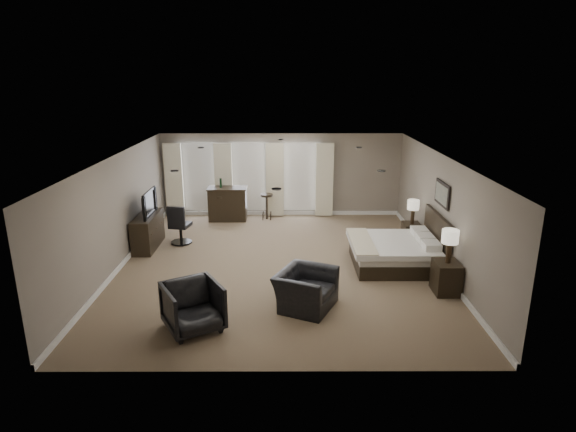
{
  "coord_description": "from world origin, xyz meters",
  "views": [
    {
      "loc": [
        0.16,
        -10.63,
        4.41
      ],
      "look_at": [
        0.2,
        0.4,
        1.1
      ],
      "focal_mm": 30.0,
      "sensor_mm": 36.0,
      "label": 1
    }
  ],
  "objects_px": {
    "bed": "(390,240)",
    "desk_chair": "(180,224)",
    "armchair_near": "(306,283)",
    "bar_counter": "(228,204)",
    "nightstand_far": "(411,234)",
    "bar_stool_right": "(267,207)",
    "lamp_far": "(413,212)",
    "tv": "(146,213)",
    "nightstand_near": "(446,277)",
    "dresser": "(148,231)",
    "lamp_near": "(449,246)",
    "bar_stool_left": "(221,208)",
    "armchair_far": "(193,305)"
  },
  "relations": [
    {
      "from": "bed",
      "to": "bar_stool_left",
      "type": "bearing_deg",
      "value": 140.98
    },
    {
      "from": "desk_chair",
      "to": "armchair_far",
      "type": "bearing_deg",
      "value": 116.31
    },
    {
      "from": "tv",
      "to": "armchair_near",
      "type": "xyz_separation_m",
      "value": [
        3.98,
        -3.37,
        -0.45
      ]
    },
    {
      "from": "bed",
      "to": "armchair_far",
      "type": "height_order",
      "value": "bed"
    },
    {
      "from": "nightstand_far",
      "to": "lamp_near",
      "type": "bearing_deg",
      "value": -90.0
    },
    {
      "from": "lamp_far",
      "to": "dresser",
      "type": "distance_m",
      "value": 6.94
    },
    {
      "from": "tv",
      "to": "desk_chair",
      "type": "relative_size",
      "value": 1.05
    },
    {
      "from": "bar_counter",
      "to": "bar_stool_right",
      "type": "height_order",
      "value": "bar_counter"
    },
    {
      "from": "nightstand_near",
      "to": "bar_stool_left",
      "type": "xyz_separation_m",
      "value": [
        -5.32,
        5.04,
        0.07
      ]
    },
    {
      "from": "nightstand_near",
      "to": "lamp_near",
      "type": "xyz_separation_m",
      "value": [
        0.0,
        0.0,
        0.68
      ]
    },
    {
      "from": "armchair_near",
      "to": "bar_counter",
      "type": "distance_m",
      "value": 6.18
    },
    {
      "from": "nightstand_far",
      "to": "armchair_near",
      "type": "relative_size",
      "value": 0.52
    },
    {
      "from": "nightstand_far",
      "to": "bar_stool_left",
      "type": "height_order",
      "value": "bar_stool_left"
    },
    {
      "from": "nightstand_near",
      "to": "dresser",
      "type": "height_order",
      "value": "dresser"
    },
    {
      "from": "armchair_near",
      "to": "nightstand_near",
      "type": "bearing_deg",
      "value": -52.65
    },
    {
      "from": "dresser",
      "to": "armchair_far",
      "type": "bearing_deg",
      "value": -65.06
    },
    {
      "from": "dresser",
      "to": "bar_counter",
      "type": "height_order",
      "value": "bar_counter"
    },
    {
      "from": "armchair_far",
      "to": "desk_chair",
      "type": "xyz_separation_m",
      "value": [
        -1.17,
        4.51,
        0.06
      ]
    },
    {
      "from": "bar_stool_right",
      "to": "desk_chair",
      "type": "xyz_separation_m",
      "value": [
        -2.21,
        -2.21,
        0.14
      ]
    },
    {
      "from": "armchair_near",
      "to": "bed",
      "type": "bearing_deg",
      "value": -19.31
    },
    {
      "from": "bar_counter",
      "to": "bar_stool_left",
      "type": "distance_m",
      "value": 0.25
    },
    {
      "from": "lamp_far",
      "to": "dresser",
      "type": "height_order",
      "value": "lamp_far"
    },
    {
      "from": "lamp_near",
      "to": "dresser",
      "type": "relative_size",
      "value": 0.47
    },
    {
      "from": "lamp_far",
      "to": "bar_stool_right",
      "type": "distance_m",
      "value": 4.58
    },
    {
      "from": "nightstand_near",
      "to": "nightstand_far",
      "type": "bearing_deg",
      "value": 90.0
    },
    {
      "from": "lamp_far",
      "to": "tv",
      "type": "xyz_separation_m",
      "value": [
        -6.92,
        -0.17,
        0.04
      ]
    },
    {
      "from": "lamp_far",
      "to": "dresser",
      "type": "bearing_deg",
      "value": -178.6
    },
    {
      "from": "dresser",
      "to": "armchair_near",
      "type": "distance_m",
      "value": 5.22
    },
    {
      "from": "lamp_near",
      "to": "tv",
      "type": "distance_m",
      "value": 7.44
    },
    {
      "from": "bar_stool_left",
      "to": "desk_chair",
      "type": "distance_m",
      "value": 2.18
    },
    {
      "from": "bed",
      "to": "nightstand_near",
      "type": "distance_m",
      "value": 1.73
    },
    {
      "from": "armchair_near",
      "to": "bar_counter",
      "type": "relative_size",
      "value": 0.95
    },
    {
      "from": "nightstand_near",
      "to": "bar_stool_left",
      "type": "distance_m",
      "value": 7.33
    },
    {
      "from": "lamp_far",
      "to": "desk_chair",
      "type": "relative_size",
      "value": 0.59
    },
    {
      "from": "nightstand_near",
      "to": "dresser",
      "type": "relative_size",
      "value": 0.45
    },
    {
      "from": "armchair_far",
      "to": "bar_stool_left",
      "type": "xyz_separation_m",
      "value": [
        -0.36,
        6.53,
        -0.07
      ]
    },
    {
      "from": "dresser",
      "to": "bar_stool_right",
      "type": "relative_size",
      "value": 1.86
    },
    {
      "from": "nightstand_far",
      "to": "bar_stool_right",
      "type": "distance_m",
      "value": 4.56
    },
    {
      "from": "lamp_near",
      "to": "armchair_near",
      "type": "bearing_deg",
      "value": -167.78
    },
    {
      "from": "bed",
      "to": "armchair_near",
      "type": "xyz_separation_m",
      "value": [
        -2.05,
        -2.09,
        -0.14
      ]
    },
    {
      "from": "desk_chair",
      "to": "lamp_near",
      "type": "bearing_deg",
      "value": 165.53
    },
    {
      "from": "lamp_far",
      "to": "bar_counter",
      "type": "relative_size",
      "value": 0.54
    },
    {
      "from": "armchair_near",
      "to": "armchair_far",
      "type": "xyz_separation_m",
      "value": [
        -2.02,
        -0.85,
        -0.01
      ]
    },
    {
      "from": "bed",
      "to": "desk_chair",
      "type": "height_order",
      "value": "bed"
    },
    {
      "from": "dresser",
      "to": "bar_stool_left",
      "type": "distance_m",
      "value": 2.81
    },
    {
      "from": "tv",
      "to": "bar_counter",
      "type": "relative_size",
      "value": 0.96
    },
    {
      "from": "dresser",
      "to": "bar_stool_right",
      "type": "distance_m",
      "value": 3.9
    },
    {
      "from": "lamp_near",
      "to": "bar_stool_right",
      "type": "distance_m",
      "value": 6.56
    },
    {
      "from": "dresser",
      "to": "bed",
      "type": "bearing_deg",
      "value": -11.99
    },
    {
      "from": "nightstand_near",
      "to": "armchair_near",
      "type": "distance_m",
      "value": 3.01
    }
  ]
}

